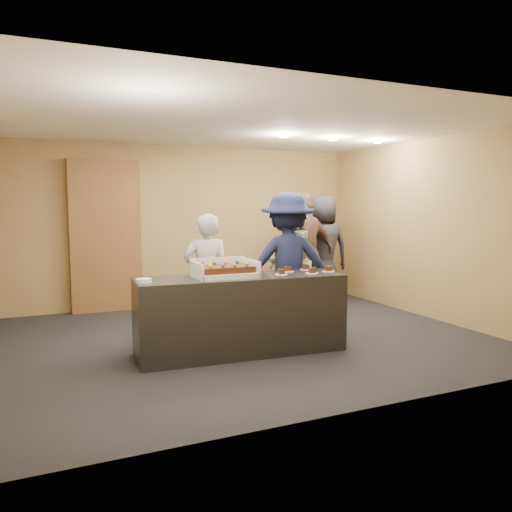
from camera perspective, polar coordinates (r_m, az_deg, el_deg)
name	(u,v)px	position (r m, az deg, el deg)	size (l,w,h in m)	color
room	(245,234)	(6.33, -1.23, 2.56)	(6.04, 6.00, 2.70)	black
serving_counter	(241,314)	(5.82, -1.74, -6.70)	(2.40, 0.70, 0.90)	black
storage_cabinet	(106,236)	(8.32, -16.80, 2.16)	(1.10, 0.15, 2.42)	brown
cake_box	(224,273)	(5.69, -3.63, -1.93)	(0.69, 0.48, 0.20)	white
sheet_cake	(225,269)	(5.66, -3.55, -1.45)	(0.59, 0.41, 0.11)	#3D1A0D
plate_stack	(144,281)	(5.40, -12.72, -2.75)	(0.17, 0.17, 0.04)	white
slice_a	(281,273)	(5.85, 2.91, -1.92)	(0.15, 0.15, 0.07)	white
slice_b	(288,270)	(6.10, 3.64, -1.59)	(0.15, 0.15, 0.07)	white
slice_c	(312,272)	(5.98, 6.44, -1.78)	(0.15, 0.15, 0.07)	white
slice_d	(306,268)	(6.31, 5.72, -1.36)	(0.15, 0.15, 0.07)	white
slice_e	(328,270)	(6.17, 8.28, -1.56)	(0.15, 0.15, 0.07)	white
person_server_grey	(207,277)	(6.36, -5.63, -2.41)	(0.59, 0.38, 1.61)	#ABAAB0
person_sage_man	(287,261)	(7.03, 3.57, -0.62)	(0.89, 0.70, 1.84)	gray
person_navy_man	(288,264)	(6.54, 3.64, -0.97)	(1.21, 0.70, 1.87)	#151B3D
person_brown_extra	(305,253)	(8.02, 5.66, 0.40)	(1.11, 0.46, 1.90)	brown
person_dark_suit	(322,250)	(8.51, 7.57, 0.67)	(0.92, 0.60, 1.89)	#222326
ceiling_spotlights	(333,139)	(7.57, 8.76, 13.07)	(1.72, 0.12, 0.03)	#FFEAC6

